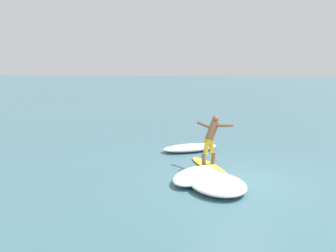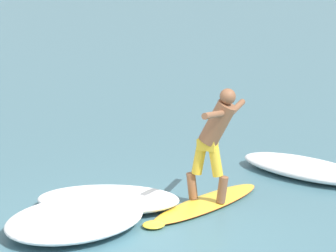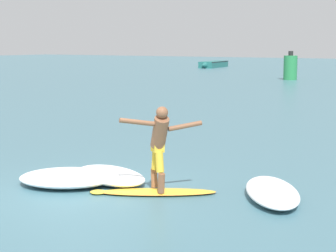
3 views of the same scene
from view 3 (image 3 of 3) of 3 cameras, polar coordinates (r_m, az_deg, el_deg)
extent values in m
plane|color=#436F7D|center=(10.89, -9.18, -7.04)|extent=(200.00, 200.00, 0.00)
ellipsoid|color=yellow|center=(10.91, -1.05, -6.71)|extent=(2.19, 1.67, 0.08)
ellipsoid|color=yellow|center=(10.99, -7.11, -6.66)|extent=(0.42, 0.42, 0.06)
ellipsoid|color=#DB5B2D|center=(10.91, -1.05, -6.71)|extent=(2.20, 1.69, 0.03)
cone|color=black|center=(10.96, 3.83, -7.19)|extent=(0.07, 0.07, 0.14)
cone|color=black|center=(11.09, 2.96, -7.00)|extent=(0.07, 0.07, 0.14)
cone|color=black|center=(10.81, 3.04, -7.41)|extent=(0.07, 0.07, 0.14)
cylinder|color=brown|center=(10.64, -0.69, -5.82)|extent=(0.22, 0.21, 0.39)
cylinder|color=gold|center=(10.65, -0.86, -3.62)|extent=(0.27, 0.26, 0.43)
cylinder|color=brown|center=(11.07, -1.41, -5.27)|extent=(0.22, 0.21, 0.39)
cylinder|color=gold|center=(10.88, -1.26, -3.36)|extent=(0.27, 0.26, 0.43)
cube|color=gold|center=(10.72, -1.06, -2.19)|extent=(0.33, 0.32, 0.16)
cylinder|color=brown|center=(10.53, -0.84, -0.63)|extent=(0.59, 0.55, 0.68)
sphere|color=brown|center=(10.34, -0.61, 1.38)|extent=(0.22, 0.22, 0.22)
cylinder|color=brown|center=(10.57, 1.75, 0.01)|extent=(0.51, 0.57, 0.20)
cylinder|color=brown|center=(10.27, -3.17, 0.40)|extent=(0.49, 0.57, 0.20)
cube|color=#216662|center=(68.68, 4.66, 6.27)|extent=(2.60, 6.38, 0.74)
cone|color=#216662|center=(65.36, 3.64, 6.18)|extent=(0.90, 1.18, 0.74)
cube|color=black|center=(68.67, 4.66, 6.53)|extent=(2.64, 6.33, 0.08)
cube|color=black|center=(71.73, 5.51, 6.38)|extent=(0.40, 0.33, 0.52)
cylinder|color=#288447|center=(45.95, 12.32, 5.81)|extent=(1.07, 1.07, 1.92)
cylinder|color=black|center=(45.91, 12.37, 7.23)|extent=(0.37, 0.37, 0.36)
ellipsoid|color=white|center=(11.78, -10.18, -5.18)|extent=(2.46, 2.27, 0.29)
ellipsoid|color=white|center=(10.76, 10.53, -6.58)|extent=(2.00, 2.47, 0.25)
ellipsoid|color=white|center=(11.89, -5.90, -5.00)|extent=(2.27, 1.71, 0.27)
camera|label=1|loc=(18.41, -32.07, 8.65)|focal=35.00mm
camera|label=2|loc=(9.62, -66.92, 8.93)|focal=85.00mm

